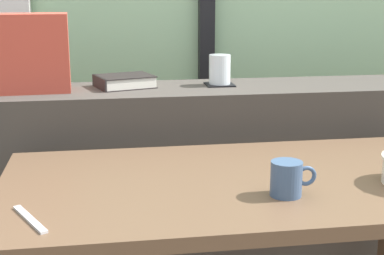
# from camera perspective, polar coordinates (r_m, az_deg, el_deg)

# --- Properties ---
(dark_console_ledge) EXTENTS (2.80, 0.34, 0.85)m
(dark_console_ledge) POSITION_cam_1_polar(r_m,az_deg,el_deg) (2.11, 0.86, -7.23)
(dark_console_ledge) COLOR #423D38
(dark_console_ledge) RESTS_ON ground
(breakfast_table) EXTENTS (1.28, 0.66, 0.70)m
(breakfast_table) POSITION_cam_1_polar(r_m,az_deg,el_deg) (1.52, 5.43, -8.84)
(breakfast_table) COLOR brown
(breakfast_table) RESTS_ON ground
(coaster_square) EXTENTS (0.10, 0.10, 0.00)m
(coaster_square) POSITION_cam_1_polar(r_m,az_deg,el_deg) (2.03, 2.82, 4.38)
(coaster_square) COLOR black
(coaster_square) RESTS_ON dark_console_ledge
(juice_glass) EXTENTS (0.08, 0.08, 0.10)m
(juice_glass) POSITION_cam_1_polar(r_m,az_deg,el_deg) (2.03, 2.83, 5.78)
(juice_glass) COLOR white
(juice_glass) RESTS_ON coaster_square
(closed_book) EXTENTS (0.23, 0.20, 0.04)m
(closed_book) POSITION_cam_1_polar(r_m,az_deg,el_deg) (2.00, -6.90, 4.69)
(closed_book) COLOR black
(closed_book) RESTS_ON dark_console_ledge
(throw_pillow) EXTENTS (0.33, 0.15, 0.26)m
(throw_pillow) POSITION_cam_1_polar(r_m,az_deg,el_deg) (1.97, -17.07, 7.21)
(throw_pillow) COLOR #B74233
(throw_pillow) RESTS_ON dark_console_ledge
(fork_utensil) EXTENTS (0.09, 0.16, 0.01)m
(fork_utensil) POSITION_cam_1_polar(r_m,az_deg,el_deg) (1.27, -16.15, -8.92)
(fork_utensil) COLOR silver
(fork_utensil) RESTS_ON breakfast_table
(ceramic_mug) EXTENTS (0.11, 0.08, 0.08)m
(ceramic_mug) POSITION_cam_1_polar(r_m,az_deg,el_deg) (1.36, 9.64, -5.13)
(ceramic_mug) COLOR #3D567A
(ceramic_mug) RESTS_ON breakfast_table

